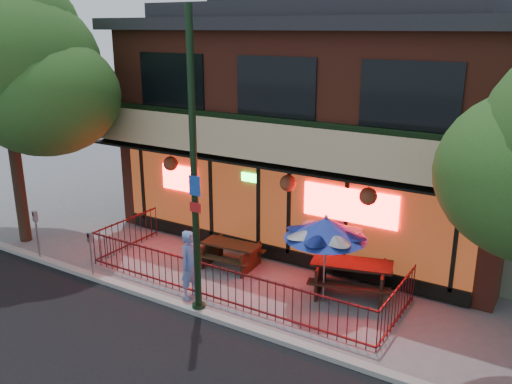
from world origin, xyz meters
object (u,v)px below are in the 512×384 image
street_tree_left (6,58)px  parking_meter_near (91,247)px  patio_umbrella (326,228)px  parking_meter_far (36,227)px  picnic_table_right (351,273)px  street_light (195,186)px  picnic_table_left (231,251)px  pedestrian (191,265)px

street_tree_left → parking_meter_near: 6.23m
patio_umbrella → parking_meter_near: bearing=-160.2°
street_tree_left → parking_meter_far: 5.01m
street_tree_left → parking_meter_far: size_ratio=5.27×
street_tree_left → parking_meter_far: bearing=-27.2°
picnic_table_right → patio_umbrella: size_ratio=1.03×
picnic_table_right → parking_meter_near: size_ratio=1.77×
picnic_table_right → parking_meter_far: size_ratio=1.54×
parking_meter_far → street_light: bearing=0.8°
street_tree_left → parking_meter_near: size_ratio=6.07×
street_light → patio_umbrella: 3.30m
street_tree_left → patio_umbrella: 10.53m
street_light → street_tree_left: street_tree_left is taller
parking_meter_far → picnic_table_left: bearing=27.8°
street_light → parking_meter_near: street_light is taller
street_light → picnic_table_left: size_ratio=4.05×
patio_umbrella → picnic_table_right: bearing=62.0°
patio_umbrella → pedestrian: bearing=-152.5°
patio_umbrella → picnic_table_left: bearing=170.6°
picnic_table_left → parking_meter_far: 5.65m
parking_meter_near → picnic_table_left: bearing=43.7°
patio_umbrella → parking_meter_far: 8.40m
picnic_table_right → street_light: bearing=-134.2°
patio_umbrella → pedestrian: patio_umbrella is taller
patio_umbrella → pedestrian: (-2.92, -1.52, -1.06)m
patio_umbrella → parking_meter_near: patio_umbrella is taller
patio_umbrella → parking_meter_near: (-5.85, -2.10, -1.05)m
pedestrian → picnic_table_left: bearing=10.3°
picnic_table_right → parking_meter_near: bearing=-155.3°
parking_meter_far → picnic_table_right: bearing=18.7°
street_tree_left → pedestrian: size_ratio=4.54×
picnic_table_left → pedestrian: pedestrian is taller
pedestrian → picnic_table_right: bearing=-50.4°
street_light → parking_meter_near: 4.20m
picnic_table_left → street_light: bearing=-72.5°
picnic_table_right → picnic_table_left: bearing=-175.8°
parking_meter_near → parking_meter_far: (-2.23, -0.00, 0.14)m
picnic_table_left → pedestrian: bearing=-84.7°
parking_meter_near → parking_meter_far: size_ratio=0.87×
street_light → pedestrian: 2.40m
patio_umbrella → parking_meter_far: patio_umbrella is taller
street_tree_left → pedestrian: street_tree_left is taller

